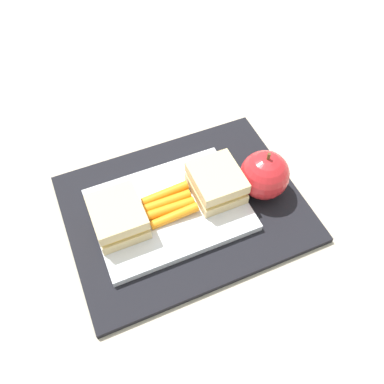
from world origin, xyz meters
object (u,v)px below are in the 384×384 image
object	(u,v)px
sandwich_half_right	(216,183)
carrot_sticks_bundle	(169,205)
apple	(264,175)
sandwich_half_left	(118,217)
food_tray	(170,210)

from	to	relation	value
sandwich_half_right	carrot_sticks_bundle	distance (m)	0.08
apple	sandwich_half_left	bearing A→B (deg)	175.35
carrot_sticks_bundle	sandwich_half_right	bearing A→B (deg)	-0.27
sandwich_half_left	sandwich_half_right	distance (m)	0.16
carrot_sticks_bundle	apple	world-z (taller)	apple
food_tray	apple	size ratio (longest dim) A/B	2.63
carrot_sticks_bundle	apple	size ratio (longest dim) A/B	0.89
sandwich_half_right	carrot_sticks_bundle	size ratio (longest dim) A/B	1.03
food_tray	apple	bearing A→B (deg)	-7.04
sandwich_half_right	apple	world-z (taller)	apple
food_tray	apple	xyz separation A→B (m)	(0.15, -0.02, 0.03)
sandwich_half_left	sandwich_half_right	bearing A→B (deg)	0.00
carrot_sticks_bundle	food_tray	bearing A→B (deg)	-127.90
carrot_sticks_bundle	sandwich_half_left	bearing A→B (deg)	-179.73
food_tray	sandwich_half_left	world-z (taller)	sandwich_half_left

